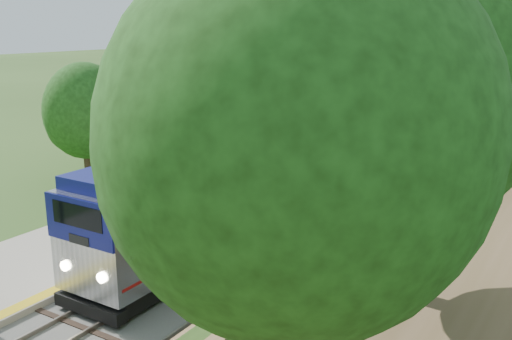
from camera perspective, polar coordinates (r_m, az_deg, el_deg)
The scene contains 9 objects.
trackbed at distance 68.42m, azimuth 21.25°, elevation 5.08°, with size 9.50×170.00×0.28m.
platform at distance 31.46m, azimuth -8.62°, elevation -4.00°, with size 6.40×68.00×0.38m, color #A99C88.
yellow_stripe at distance 29.71m, azimuth -4.43°, elevation -4.60°, with size 0.55×68.00×0.01m, color gold.
station_building at distance 46.66m, azimuth -5.89°, elevation 7.04°, with size 8.60×6.60×8.00m.
signal_gantry at distance 62.89m, azimuth 21.17°, elevation 8.73°, with size 8.40×0.38×6.20m.
trees_behind_platform at distance 37.75m, azimuth -11.20°, elevation 5.76°, with size 7.82×53.32×7.21m.
train at distance 76.35m, azimuth 21.13°, elevation 7.74°, with size 3.18×127.43×4.68m.
lamppost_far at distance 29.27m, azimuth -8.13°, elevation -1.19°, with size 0.41×0.41×4.16m.
signal_farside at distance 30.75m, azimuth 15.93°, elevation 3.15°, with size 0.38×0.30×6.88m.
Camera 1 is at (14.41, -6.53, 10.07)m, focal length 40.00 mm.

